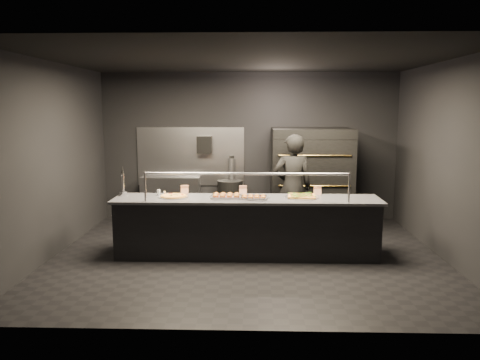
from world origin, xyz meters
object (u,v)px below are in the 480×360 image
(prep_shelf, at_px, (171,198))
(round_pizza, at_px, (174,196))
(fire_extinguisher, at_px, (232,169))
(beer_tap, at_px, (123,187))
(slider_tray_b, at_px, (254,197))
(towel_dispenser, at_px, (204,145))
(square_pizza, at_px, (302,196))
(worker, at_px, (292,187))
(slider_tray_a, at_px, (226,196))
(trash_bin, at_px, (230,201))
(service_counter, at_px, (247,227))
(pizza_oven, at_px, (310,177))

(prep_shelf, bearing_deg, round_pizza, -78.61)
(fire_extinguisher, bearing_deg, round_pizza, -108.44)
(beer_tap, relative_size, slider_tray_b, 0.97)
(towel_dispenser, bearing_deg, fire_extinguisher, 1.04)
(square_pizza, bearing_deg, worker, 94.30)
(slider_tray_a, distance_m, square_pizza, 1.17)
(worker, bearing_deg, trash_bin, -51.00)
(service_counter, xyz_separation_m, slider_tray_b, (0.11, -0.08, 0.48))
(prep_shelf, xyz_separation_m, beer_tap, (-0.35, -2.19, 0.61))
(service_counter, height_order, towel_dispenser, towel_dispenser)
(square_pizza, bearing_deg, pizza_oven, 79.18)
(towel_dispenser, height_order, worker, worker)
(pizza_oven, height_order, slider_tray_a, pizza_oven)
(towel_dispenser, height_order, fire_extinguisher, towel_dispenser)
(service_counter, bearing_deg, square_pizza, 4.67)
(pizza_oven, height_order, fire_extinguisher, pizza_oven)
(prep_shelf, relative_size, beer_tap, 2.53)
(slider_tray_a, relative_size, square_pizza, 1.02)
(worker, bearing_deg, fire_extinguisher, -56.19)
(service_counter, height_order, slider_tray_b, service_counter)
(beer_tap, relative_size, square_pizza, 0.90)
(pizza_oven, xyz_separation_m, beer_tap, (-3.15, -1.77, 0.09))
(pizza_oven, xyz_separation_m, slider_tray_b, (-1.09, -1.98, -0.02))
(towel_dispenser, relative_size, worker, 0.19)
(round_pizza, bearing_deg, slider_tray_a, -2.64)
(prep_shelf, distance_m, towel_dispenser, 1.31)
(slider_tray_a, xyz_separation_m, trash_bin, (-0.06, 2.19, -0.52))
(pizza_oven, height_order, towel_dispenser, pizza_oven)
(fire_extinguisher, bearing_deg, worker, -51.33)
(beer_tap, distance_m, square_pizza, 2.80)
(towel_dispenser, relative_size, slider_tray_b, 0.72)
(fire_extinguisher, distance_m, trash_bin, 0.67)
(pizza_oven, height_order, square_pizza, pizza_oven)
(trash_bin, bearing_deg, towel_dispenser, 158.97)
(fire_extinguisher, distance_m, round_pizza, 2.50)
(round_pizza, distance_m, slider_tray_a, 0.82)
(fire_extinguisher, height_order, worker, worker)
(slider_tray_a, bearing_deg, worker, 42.11)
(beer_tap, height_order, round_pizza, beer_tap)
(square_pizza, height_order, trash_bin, square_pizza)
(fire_extinguisher, height_order, square_pizza, fire_extinguisher)
(towel_dispenser, distance_m, fire_extinguisher, 0.74)
(towel_dispenser, height_order, round_pizza, towel_dispenser)
(trash_bin, bearing_deg, square_pizza, -60.00)
(worker, bearing_deg, square_pizza, 89.43)
(pizza_oven, distance_m, fire_extinguisher, 1.63)
(service_counter, xyz_separation_m, beer_tap, (-1.95, 0.13, 0.59))
(round_pizza, distance_m, trash_bin, 2.34)
(service_counter, distance_m, pizza_oven, 2.30)
(pizza_oven, bearing_deg, worker, -114.66)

